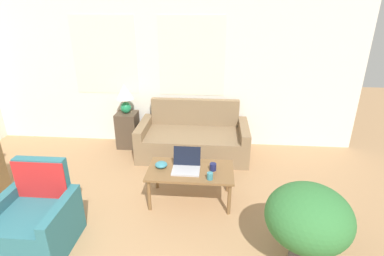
{
  "coord_description": "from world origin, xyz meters",
  "views": [
    {
      "loc": [
        1.07,
        -1.33,
        2.36
      ],
      "look_at": [
        0.75,
        2.52,
        0.75
      ],
      "focal_mm": 28.0,
      "sensor_mm": 36.0,
      "label": 1
    }
  ],
  "objects_px": {
    "cup_yellow": "(210,176)",
    "potted_plant": "(308,218)",
    "snack_bowl": "(161,165)",
    "cup_navy": "(213,167)",
    "armchair": "(36,222)",
    "table_lamp": "(125,95)",
    "coffee_table": "(190,173)",
    "couch": "(194,139)",
    "laptop": "(186,165)"
  },
  "relations": [
    {
      "from": "coffee_table",
      "to": "laptop",
      "type": "distance_m",
      "value": 0.12
    },
    {
      "from": "coffee_table",
      "to": "laptop",
      "type": "height_order",
      "value": "laptop"
    },
    {
      "from": "coffee_table",
      "to": "potted_plant",
      "type": "bearing_deg",
      "value": -37.8
    },
    {
      "from": "coffee_table",
      "to": "cup_yellow",
      "type": "bearing_deg",
      "value": -39.12
    },
    {
      "from": "potted_plant",
      "to": "cup_yellow",
      "type": "bearing_deg",
      "value": 142.56
    },
    {
      "from": "armchair",
      "to": "coffee_table",
      "type": "height_order",
      "value": "armchair"
    },
    {
      "from": "laptop",
      "to": "cup_yellow",
      "type": "relative_size",
      "value": 3.97
    },
    {
      "from": "coffee_table",
      "to": "cup_navy",
      "type": "relative_size",
      "value": 11.63
    },
    {
      "from": "couch",
      "to": "armchair",
      "type": "bearing_deg",
      "value": -123.32
    },
    {
      "from": "couch",
      "to": "table_lamp",
      "type": "relative_size",
      "value": 3.55
    },
    {
      "from": "armchair",
      "to": "cup_yellow",
      "type": "bearing_deg",
      "value": 21.22
    },
    {
      "from": "table_lamp",
      "to": "laptop",
      "type": "relative_size",
      "value": 1.48
    },
    {
      "from": "couch",
      "to": "coffee_table",
      "type": "xyz_separation_m",
      "value": [
        0.07,
        -1.33,
        0.15
      ]
    },
    {
      "from": "couch",
      "to": "laptop",
      "type": "relative_size",
      "value": 5.24
    },
    {
      "from": "coffee_table",
      "to": "cup_yellow",
      "type": "height_order",
      "value": "cup_yellow"
    },
    {
      "from": "cup_navy",
      "to": "cup_yellow",
      "type": "relative_size",
      "value": 1.07
    },
    {
      "from": "cup_navy",
      "to": "cup_yellow",
      "type": "distance_m",
      "value": 0.21
    },
    {
      "from": "snack_bowl",
      "to": "coffee_table",
      "type": "bearing_deg",
      "value": -4.53
    },
    {
      "from": "laptop",
      "to": "snack_bowl",
      "type": "xyz_separation_m",
      "value": [
        -0.32,
        0.02,
        -0.02
      ]
    },
    {
      "from": "armchair",
      "to": "table_lamp",
      "type": "distance_m",
      "value": 2.5
    },
    {
      "from": "cup_yellow",
      "to": "snack_bowl",
      "type": "bearing_deg",
      "value": 159.6
    },
    {
      "from": "armchair",
      "to": "table_lamp",
      "type": "height_order",
      "value": "table_lamp"
    },
    {
      "from": "table_lamp",
      "to": "cup_yellow",
      "type": "height_order",
      "value": "table_lamp"
    },
    {
      "from": "cup_navy",
      "to": "armchair",
      "type": "bearing_deg",
      "value": -153.48
    },
    {
      "from": "cup_yellow",
      "to": "snack_bowl",
      "type": "relative_size",
      "value": 0.55
    },
    {
      "from": "table_lamp",
      "to": "snack_bowl",
      "type": "bearing_deg",
      "value": -59.53
    },
    {
      "from": "potted_plant",
      "to": "laptop",
      "type": "bearing_deg",
      "value": 143.2
    },
    {
      "from": "cup_yellow",
      "to": "potted_plant",
      "type": "bearing_deg",
      "value": -37.44
    },
    {
      "from": "armchair",
      "to": "potted_plant",
      "type": "relative_size",
      "value": 1.05
    },
    {
      "from": "table_lamp",
      "to": "cup_yellow",
      "type": "xyz_separation_m",
      "value": [
        1.49,
        -1.71,
        -0.45
      ]
    },
    {
      "from": "couch",
      "to": "cup_navy",
      "type": "height_order",
      "value": "couch"
    },
    {
      "from": "cup_navy",
      "to": "snack_bowl",
      "type": "distance_m",
      "value": 0.65
    },
    {
      "from": "armchair",
      "to": "cup_navy",
      "type": "distance_m",
      "value": 2.02
    },
    {
      "from": "coffee_table",
      "to": "snack_bowl",
      "type": "bearing_deg",
      "value": 175.47
    },
    {
      "from": "coffee_table",
      "to": "potted_plant",
      "type": "xyz_separation_m",
      "value": [
        1.17,
        -0.91,
        0.12
      ]
    },
    {
      "from": "potted_plant",
      "to": "snack_bowl",
      "type": "bearing_deg",
      "value": 148.71
    },
    {
      "from": "coffee_table",
      "to": "snack_bowl",
      "type": "distance_m",
      "value": 0.38
    },
    {
      "from": "couch",
      "to": "coffee_table",
      "type": "bearing_deg",
      "value": -87.11
    },
    {
      "from": "table_lamp",
      "to": "potted_plant",
      "type": "bearing_deg",
      "value": -45.01
    },
    {
      "from": "table_lamp",
      "to": "laptop",
      "type": "distance_m",
      "value": 1.96
    },
    {
      "from": "coffee_table",
      "to": "snack_bowl",
      "type": "xyz_separation_m",
      "value": [
        -0.37,
        0.03,
        0.08
      ]
    },
    {
      "from": "couch",
      "to": "cup_yellow",
      "type": "relative_size",
      "value": 20.83
    },
    {
      "from": "cup_navy",
      "to": "potted_plant",
      "type": "relative_size",
      "value": 0.11
    },
    {
      "from": "armchair",
      "to": "potted_plant",
      "type": "xyz_separation_m",
      "value": [
        2.7,
        -0.02,
        0.25
      ]
    },
    {
      "from": "armchair",
      "to": "cup_yellow",
      "type": "relative_size",
      "value": 10.25
    },
    {
      "from": "potted_plant",
      "to": "cup_navy",
      "type": "bearing_deg",
      "value": 134.2
    },
    {
      "from": "potted_plant",
      "to": "armchair",
      "type": "bearing_deg",
      "value": 179.53
    },
    {
      "from": "couch",
      "to": "cup_navy",
      "type": "relative_size",
      "value": 19.46
    },
    {
      "from": "laptop",
      "to": "cup_navy",
      "type": "height_order",
      "value": "laptop"
    },
    {
      "from": "coffee_table",
      "to": "potted_plant",
      "type": "relative_size",
      "value": 1.27
    }
  ]
}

